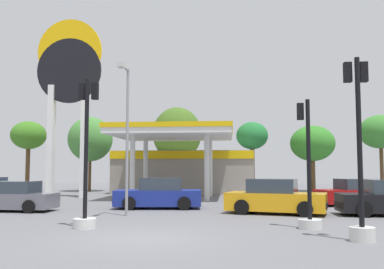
{
  "coord_description": "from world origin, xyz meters",
  "views": [
    {
      "loc": [
        2.58,
        -12.27,
        1.99
      ],
      "look_at": [
        0.16,
        14.42,
        4.11
      ],
      "focal_mm": 40.01,
      "sensor_mm": 36.0,
      "label": 1
    }
  ],
  "objects_px": {
    "tree_0": "(29,136)",
    "corner_streetlamp": "(126,125)",
    "traffic_signal_2": "(86,177)",
    "tree_1": "(90,139)",
    "car_0": "(159,195)",
    "car_3": "(14,198)",
    "tree_3": "(252,137)",
    "tree_2": "(177,134)",
    "tree_5": "(381,132)",
    "station_pole_sign": "(69,82)",
    "traffic_signal_3": "(360,176)",
    "car_4": "(275,198)",
    "traffic_signal_1": "(309,193)",
    "car_5": "(354,193)",
    "tree_4": "(312,144)"
  },
  "relations": [
    {
      "from": "tree_0",
      "to": "corner_streetlamp",
      "type": "relative_size",
      "value": 1.02
    },
    {
      "from": "traffic_signal_2",
      "to": "tree_1",
      "type": "distance_m",
      "value": 23.47
    },
    {
      "from": "car_0",
      "to": "car_3",
      "type": "xyz_separation_m",
      "value": [
        -6.49,
        -1.94,
        -0.06
      ]
    },
    {
      "from": "traffic_signal_2",
      "to": "tree_3",
      "type": "relative_size",
      "value": 0.82
    },
    {
      "from": "tree_1",
      "to": "corner_streetlamp",
      "type": "distance_m",
      "value": 20.16
    },
    {
      "from": "tree_1",
      "to": "tree_2",
      "type": "xyz_separation_m",
      "value": [
        7.37,
        1.83,
        0.55
      ]
    },
    {
      "from": "tree_0",
      "to": "tree_5",
      "type": "bearing_deg",
      "value": 0.89
    },
    {
      "from": "car_3",
      "to": "station_pole_sign",
      "type": "bearing_deg",
      "value": 96.97
    },
    {
      "from": "station_pole_sign",
      "to": "traffic_signal_3",
      "type": "relative_size",
      "value": 2.44
    },
    {
      "from": "traffic_signal_2",
      "to": "tree_5",
      "type": "bearing_deg",
      "value": 53.95
    },
    {
      "from": "car_0",
      "to": "tree_5",
      "type": "distance_m",
      "value": 24.56
    },
    {
      "from": "station_pole_sign",
      "to": "car_4",
      "type": "distance_m",
      "value": 17.72
    },
    {
      "from": "car_4",
      "to": "corner_streetlamp",
      "type": "bearing_deg",
      "value": -165.4
    },
    {
      "from": "station_pole_sign",
      "to": "traffic_signal_1",
      "type": "xyz_separation_m",
      "value": [
        13.78,
        -13.95,
        -6.82
      ]
    },
    {
      "from": "tree_1",
      "to": "tree_3",
      "type": "distance_m",
      "value": 14.24
    },
    {
      "from": "car_5",
      "to": "tree_0",
      "type": "relative_size",
      "value": 0.67
    },
    {
      "from": "car_3",
      "to": "tree_0",
      "type": "relative_size",
      "value": 0.62
    },
    {
      "from": "car_0",
      "to": "car_5",
      "type": "height_order",
      "value": "car_0"
    },
    {
      "from": "tree_0",
      "to": "tree_2",
      "type": "relative_size",
      "value": 0.85
    },
    {
      "from": "traffic_signal_3",
      "to": "tree_0",
      "type": "distance_m",
      "value": 34.33
    },
    {
      "from": "tree_0",
      "to": "traffic_signal_3",
      "type": "bearing_deg",
      "value": -49.26
    },
    {
      "from": "traffic_signal_2",
      "to": "tree_5",
      "type": "xyz_separation_m",
      "value": [
        17.93,
        24.63,
        3.46
      ]
    },
    {
      "from": "car_0",
      "to": "traffic_signal_2",
      "type": "distance_m",
      "value": 7.34
    },
    {
      "from": "tree_3",
      "to": "corner_streetlamp",
      "type": "relative_size",
      "value": 0.98
    },
    {
      "from": "car_3",
      "to": "tree_3",
      "type": "distance_m",
      "value": 22.92
    },
    {
      "from": "car_0",
      "to": "tree_4",
      "type": "bearing_deg",
      "value": 57.3
    },
    {
      "from": "tree_1",
      "to": "tree_4",
      "type": "distance_m",
      "value": 19.3
    },
    {
      "from": "traffic_signal_3",
      "to": "tree_1",
      "type": "distance_m",
      "value": 28.72
    },
    {
      "from": "car_4",
      "to": "car_5",
      "type": "bearing_deg",
      "value": 44.89
    },
    {
      "from": "car_3",
      "to": "tree_5",
      "type": "distance_m",
      "value": 30.56
    },
    {
      "from": "traffic_signal_2",
      "to": "traffic_signal_3",
      "type": "distance_m",
      "value": 8.57
    },
    {
      "from": "traffic_signal_1",
      "to": "tree_4",
      "type": "relative_size",
      "value": 0.76
    },
    {
      "from": "traffic_signal_2",
      "to": "tree_4",
      "type": "height_order",
      "value": "tree_4"
    },
    {
      "from": "traffic_signal_3",
      "to": "tree_1",
      "type": "height_order",
      "value": "tree_1"
    },
    {
      "from": "tree_4",
      "to": "tree_1",
      "type": "bearing_deg",
      "value": -175.15
    },
    {
      "from": "corner_streetlamp",
      "to": "car_5",
      "type": "bearing_deg",
      "value": 29.84
    },
    {
      "from": "car_3",
      "to": "tree_1",
      "type": "distance_m",
      "value": 17.46
    },
    {
      "from": "tree_1",
      "to": "tree_2",
      "type": "distance_m",
      "value": 7.61
    },
    {
      "from": "tree_4",
      "to": "corner_streetlamp",
      "type": "bearing_deg",
      "value": -119.48
    },
    {
      "from": "car_0",
      "to": "tree_0",
      "type": "bearing_deg",
      "value": 131.78
    },
    {
      "from": "traffic_signal_2",
      "to": "traffic_signal_3",
      "type": "bearing_deg",
      "value": -11.86
    },
    {
      "from": "car_3",
      "to": "corner_streetlamp",
      "type": "bearing_deg",
      "value": -16.51
    },
    {
      "from": "car_4",
      "to": "tree_4",
      "type": "bearing_deg",
      "value": 74.57
    },
    {
      "from": "car_0",
      "to": "traffic_signal_2",
      "type": "relative_size",
      "value": 0.88
    },
    {
      "from": "car_5",
      "to": "traffic_signal_3",
      "type": "height_order",
      "value": "traffic_signal_3"
    },
    {
      "from": "traffic_signal_1",
      "to": "corner_streetlamp",
      "type": "distance_m",
      "value": 7.98
    },
    {
      "from": "car_4",
      "to": "tree_1",
      "type": "xyz_separation_m",
      "value": [
        -14.1,
        16.94,
        3.82
      ]
    },
    {
      "from": "tree_1",
      "to": "tree_5",
      "type": "relative_size",
      "value": 0.97
    },
    {
      "from": "tree_0",
      "to": "corner_streetlamp",
      "type": "bearing_deg",
      "value": -55.08
    },
    {
      "from": "station_pole_sign",
      "to": "traffic_signal_3",
      "type": "distance_m",
      "value": 22.86
    }
  ]
}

